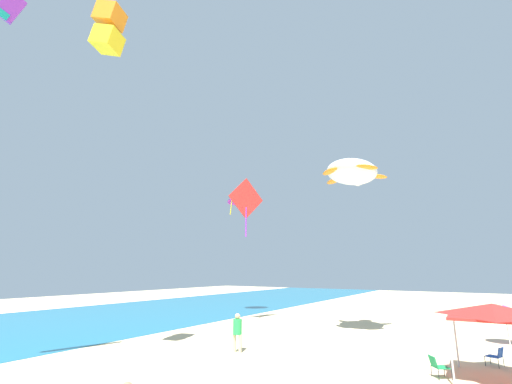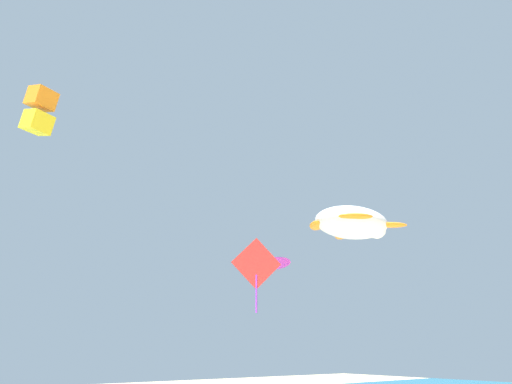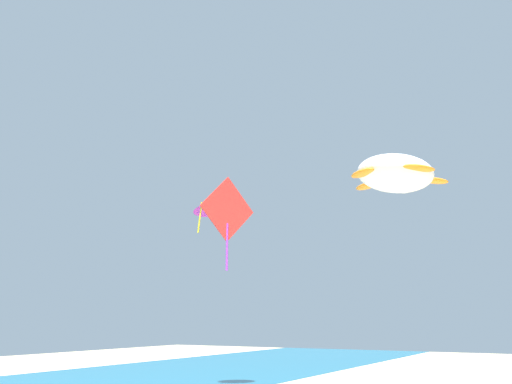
# 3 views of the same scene
# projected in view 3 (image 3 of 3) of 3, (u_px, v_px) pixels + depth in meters

# --- Properties ---
(kite_diamond_red) EXTENTS (3.24, 1.33, 4.94)m
(kite_diamond_red) POSITION_uv_depth(u_px,v_px,m) (227.00, 212.00, 30.95)
(kite_diamond_red) COLOR red
(kite_turtle_white) EXTENTS (5.18, 4.56, 1.77)m
(kite_turtle_white) POSITION_uv_depth(u_px,v_px,m) (396.00, 175.00, 26.06)
(kite_turtle_white) COLOR white
(kite_delta_magenta) EXTENTS (3.19, 3.21, 2.35)m
(kite_delta_magenta) POSITION_uv_depth(u_px,v_px,m) (213.00, 206.00, 37.50)
(kite_delta_magenta) COLOR #E02D9E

